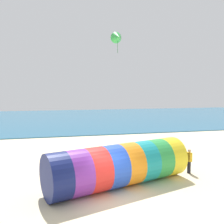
# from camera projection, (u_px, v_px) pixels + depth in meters

# --- Properties ---
(ground_plane) EXTENTS (120.00, 120.00, 0.00)m
(ground_plane) POSITION_uv_depth(u_px,v_px,m) (121.00, 205.00, 12.40)
(ground_plane) COLOR beige
(sea) EXTENTS (120.00, 40.00, 0.10)m
(sea) POSITION_uv_depth(u_px,v_px,m) (71.00, 118.00, 50.14)
(sea) COLOR #236084
(sea) RESTS_ON ground
(giant_inflatable_tube) EXTENTS (9.18, 5.08, 2.50)m
(giant_inflatable_tube) POSITION_uv_depth(u_px,v_px,m) (120.00, 165.00, 14.80)
(giant_inflatable_tube) COLOR navy
(giant_inflatable_tube) RESTS_ON ground
(kite_handler) EXTENTS (0.29, 0.40, 1.68)m
(kite_handler) POSITION_uv_depth(u_px,v_px,m) (189.00, 161.00, 17.09)
(kite_handler) COLOR black
(kite_handler) RESTS_ON ground
(kite_green_delta) EXTENTS (1.06, 1.20, 1.95)m
(kite_green_delta) POSITION_uv_depth(u_px,v_px,m) (118.00, 37.00, 22.13)
(kite_green_delta) COLOR green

